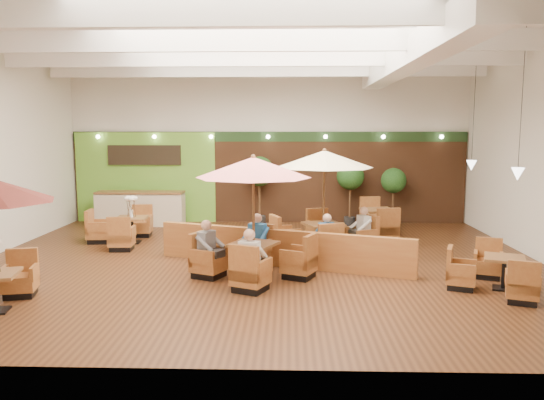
{
  "coord_description": "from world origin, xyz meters",
  "views": [
    {
      "loc": [
        0.72,
        -12.88,
        3.24
      ],
      "look_at": [
        0.3,
        0.5,
        1.5
      ],
      "focal_mm": 35.0,
      "sensor_mm": 36.0,
      "label": 1
    }
  ],
  "objects_px": {
    "topiary_0": "(259,174)",
    "diner_0": "(250,254)",
    "table_2": "(324,183)",
    "diner_3": "(326,233)",
    "booth_divider": "(280,248)",
    "table_4": "(491,274)",
    "topiary_2": "(393,183)",
    "table_5": "(378,223)",
    "service_counter": "(141,209)",
    "topiary_1": "(350,179)",
    "diner_2": "(208,243)",
    "table_1": "(253,195)",
    "table_3": "(123,228)",
    "diner_1": "(256,235)",
    "diner_4": "(362,225)"
  },
  "relations": [
    {
      "from": "topiary_0",
      "to": "diner_0",
      "type": "xyz_separation_m",
      "value": [
        0.24,
        -7.71,
        -1.0
      ]
    },
    {
      "from": "table_2",
      "to": "diner_3",
      "type": "bearing_deg",
      "value": -112.23
    },
    {
      "from": "booth_divider",
      "to": "table_4",
      "type": "distance_m",
      "value": 4.72
    },
    {
      "from": "topiary_2",
      "to": "table_5",
      "type": "bearing_deg",
      "value": -114.04
    },
    {
      "from": "service_counter",
      "to": "topiary_1",
      "type": "bearing_deg",
      "value": 1.58
    },
    {
      "from": "diner_3",
      "to": "table_5",
      "type": "bearing_deg",
      "value": 43.15
    },
    {
      "from": "service_counter",
      "to": "diner_2",
      "type": "bearing_deg",
      "value": -62.76
    },
    {
      "from": "table_1",
      "to": "table_2",
      "type": "relative_size",
      "value": 0.98
    },
    {
      "from": "booth_divider",
      "to": "table_1",
      "type": "height_order",
      "value": "table_1"
    },
    {
      "from": "table_2",
      "to": "table_4",
      "type": "distance_m",
      "value": 4.81
    },
    {
      "from": "diner_2",
      "to": "diner_3",
      "type": "bearing_deg",
      "value": 144.83
    },
    {
      "from": "table_2",
      "to": "diner_2",
      "type": "height_order",
      "value": "table_2"
    },
    {
      "from": "topiary_2",
      "to": "diner_2",
      "type": "xyz_separation_m",
      "value": [
        -5.37,
        -6.71,
        -0.72
      ]
    },
    {
      "from": "table_5",
      "to": "diner_2",
      "type": "xyz_separation_m",
      "value": [
        -4.58,
        -4.93,
        0.37
      ]
    },
    {
      "from": "table_3",
      "to": "table_2",
      "type": "bearing_deg",
      "value": -15.15
    },
    {
      "from": "table_1",
      "to": "diner_0",
      "type": "relative_size",
      "value": 3.42
    },
    {
      "from": "diner_1",
      "to": "diner_3",
      "type": "xyz_separation_m",
      "value": [
        1.7,
        0.44,
        -0.02
      ]
    },
    {
      "from": "table_3",
      "to": "table_1",
      "type": "bearing_deg",
      "value": -45.68
    },
    {
      "from": "topiary_2",
      "to": "diner_2",
      "type": "height_order",
      "value": "topiary_2"
    },
    {
      "from": "table_2",
      "to": "table_5",
      "type": "height_order",
      "value": "table_2"
    },
    {
      "from": "diner_1",
      "to": "service_counter",
      "type": "bearing_deg",
      "value": -28.2
    },
    {
      "from": "table_1",
      "to": "table_4",
      "type": "relative_size",
      "value": 1.17
    },
    {
      "from": "diner_0",
      "to": "service_counter",
      "type": "bearing_deg",
      "value": 137.11
    },
    {
      "from": "topiary_0",
      "to": "table_2",
      "type": "bearing_deg",
      "value": -65.43
    },
    {
      "from": "table_4",
      "to": "topiary_1",
      "type": "height_order",
      "value": "topiary_1"
    },
    {
      "from": "table_5",
      "to": "diner_3",
      "type": "bearing_deg",
      "value": -130.41
    },
    {
      "from": "table_1",
      "to": "diner_0",
      "type": "xyz_separation_m",
      "value": [
        -0.0,
        -1.0,
        -1.09
      ]
    },
    {
      "from": "diner_3",
      "to": "diner_1",
      "type": "bearing_deg",
      "value": 175.75
    },
    {
      "from": "table_5",
      "to": "diner_4",
      "type": "relative_size",
      "value": 3.7
    },
    {
      "from": "service_counter",
      "to": "diner_0",
      "type": "distance_m",
      "value": 8.68
    },
    {
      "from": "table_4",
      "to": "diner_0",
      "type": "height_order",
      "value": "diner_0"
    },
    {
      "from": "table_2",
      "to": "table_4",
      "type": "xyz_separation_m",
      "value": [
        3.25,
        -3.18,
        -1.57
      ]
    },
    {
      "from": "table_4",
      "to": "topiary_1",
      "type": "bearing_deg",
      "value": 125.9
    },
    {
      "from": "booth_divider",
      "to": "diner_1",
      "type": "height_order",
      "value": "diner_1"
    },
    {
      "from": "service_counter",
      "to": "table_3",
      "type": "bearing_deg",
      "value": -84.05
    },
    {
      "from": "table_2",
      "to": "diner_2",
      "type": "xyz_separation_m",
      "value": [
        -2.71,
        -2.47,
        -1.12
      ]
    },
    {
      "from": "diner_0",
      "to": "diner_2",
      "type": "bearing_deg",
      "value": 152.01
    },
    {
      "from": "booth_divider",
      "to": "diner_4",
      "type": "height_order",
      "value": "diner_4"
    },
    {
      "from": "table_3",
      "to": "diner_4",
      "type": "bearing_deg",
      "value": -13.52
    },
    {
      "from": "table_4",
      "to": "diner_0",
      "type": "bearing_deg",
      "value": -156.3
    },
    {
      "from": "table_5",
      "to": "topiary_1",
      "type": "relative_size",
      "value": 1.35
    },
    {
      "from": "diner_2",
      "to": "table_5",
      "type": "bearing_deg",
      "value": 163.92
    },
    {
      "from": "table_4",
      "to": "topiary_0",
      "type": "height_order",
      "value": "topiary_0"
    },
    {
      "from": "table_1",
      "to": "topiary_0",
      "type": "bearing_deg",
      "value": 116.4
    },
    {
      "from": "table_1",
      "to": "topiary_1",
      "type": "relative_size",
      "value": 1.32
    },
    {
      "from": "service_counter",
      "to": "table_2",
      "type": "bearing_deg",
      "value": -33.7
    },
    {
      "from": "table_3",
      "to": "table_4",
      "type": "bearing_deg",
      "value": -29.7
    },
    {
      "from": "booth_divider",
      "to": "topiary_0",
      "type": "distance_m",
      "value": 5.88
    },
    {
      "from": "diner_0",
      "to": "topiary_1",
      "type": "bearing_deg",
      "value": 86.47
    },
    {
      "from": "table_4",
      "to": "topiary_0",
      "type": "relative_size",
      "value": 1.04
    }
  ]
}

